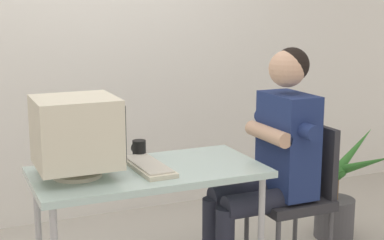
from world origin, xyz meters
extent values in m
cube|color=silver|center=(0.30, 1.40, 1.50)|extent=(8.00, 0.10, 3.00)
cylinder|color=#B7B7BC|center=(0.56, -0.26, 0.35)|extent=(0.04, 0.04, 0.70)
cylinder|color=#B7B7BC|center=(-0.56, 0.26, 0.35)|extent=(0.04, 0.04, 0.70)
cylinder|color=#B7B7BC|center=(0.56, 0.26, 0.35)|extent=(0.04, 0.04, 0.70)
cube|color=silver|center=(0.00, 0.00, 0.72)|extent=(1.25, 0.64, 0.04)
cylinder|color=beige|center=(-0.38, 0.02, 0.75)|extent=(0.25, 0.25, 0.02)
cylinder|color=beige|center=(-0.38, 0.02, 0.78)|extent=(0.06, 0.06, 0.04)
cube|color=beige|center=(-0.38, 0.02, 0.98)|extent=(0.41, 0.39, 0.35)
cube|color=black|center=(-0.17, 0.02, 0.98)|extent=(0.01, 0.33, 0.29)
cube|color=beige|center=(0.00, 0.01, 0.75)|extent=(0.18, 0.46, 0.02)
cube|color=beige|center=(0.00, 0.01, 0.77)|extent=(0.15, 0.42, 0.01)
cylinder|color=#4C4C51|center=(0.71, 0.17, 0.20)|extent=(0.03, 0.03, 0.41)
cylinder|color=#4C4C51|center=(1.08, 0.17, 0.20)|extent=(0.03, 0.03, 0.41)
cube|color=#2D2D33|center=(0.90, -0.01, 0.44)|extent=(0.43, 0.43, 0.06)
cube|color=#2D2D33|center=(1.09, -0.01, 0.68)|extent=(0.04, 0.39, 0.43)
cube|color=navy|center=(0.88, -0.01, 0.79)|extent=(0.22, 0.39, 0.61)
sphere|color=tan|center=(0.86, -0.01, 1.25)|extent=(0.22, 0.22, 0.22)
sphere|color=black|center=(0.89, -0.01, 1.27)|extent=(0.21, 0.21, 0.21)
cylinder|color=#262838|center=(0.65, -0.10, 0.49)|extent=(0.46, 0.14, 0.14)
cylinder|color=#262838|center=(0.65, 0.08, 0.49)|extent=(0.46, 0.14, 0.14)
cylinder|color=#262838|center=(0.42, 0.08, 0.24)|extent=(0.11, 0.11, 0.49)
cylinder|color=navy|center=(0.86, -0.24, 0.92)|extent=(0.09, 0.14, 0.09)
cylinder|color=navy|center=(0.86, 0.21, 0.92)|extent=(0.09, 0.14, 0.09)
cylinder|color=tan|center=(0.74, -0.01, 0.87)|extent=(0.09, 0.39, 0.09)
cylinder|color=#4C4C51|center=(1.47, 0.26, 0.14)|extent=(0.28, 0.28, 0.28)
cylinder|color=brown|center=(1.47, 0.26, 0.39)|extent=(0.04, 0.04, 0.21)
cone|color=#35772F|center=(1.62, 0.28, 0.60)|extent=(0.44, 0.16, 0.35)
cone|color=#35772F|center=(1.49, 0.42, 0.59)|extent=(0.13, 0.45, 0.33)
cone|color=#35772F|center=(1.32, 0.33, 0.59)|extent=(0.41, 0.29, 0.35)
cone|color=#35772F|center=(1.35, 0.20, 0.63)|extent=(0.37, 0.23, 0.42)
cone|color=#35772F|center=(1.55, 0.10, 0.56)|extent=(0.23, 0.46, 0.30)
cylinder|color=black|center=(0.03, 0.23, 0.79)|extent=(0.08, 0.08, 0.11)
torus|color=black|center=(0.03, 0.27, 0.79)|extent=(0.07, 0.01, 0.07)
camera|label=1|loc=(-0.98, -2.81, 1.62)|focal=53.15mm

